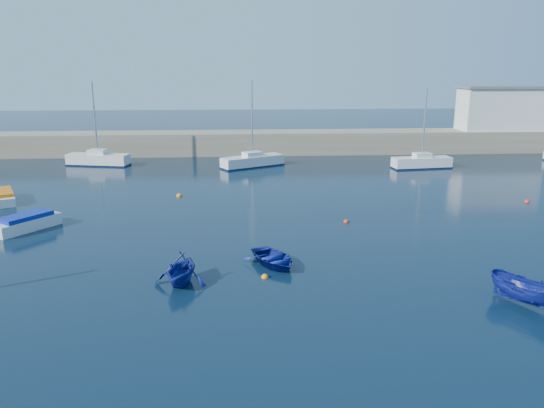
{
  "coord_description": "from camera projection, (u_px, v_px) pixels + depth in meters",
  "views": [
    {
      "loc": [
        -2.12,
        -17.45,
        10.43
      ],
      "look_at": [
        -0.0,
        15.87,
        1.6
      ],
      "focal_mm": 35.0,
      "sensor_mm": 36.0,
      "label": 1
    }
  ],
  "objects": [
    {
      "name": "ground",
      "position": [
        299.0,
        355.0,
        19.63
      ],
      "size": [
        220.0,
        220.0,
        0.0
      ],
      "primitive_type": "plane",
      "color": "black",
      "rests_on": "ground"
    },
    {
      "name": "back_wall",
      "position": [
        256.0,
        143.0,
        63.68
      ],
      "size": [
        96.0,
        4.5,
        2.6
      ],
      "primitive_type": "cube",
      "color": "gray",
      "rests_on": "ground"
    },
    {
      "name": "harbor_office",
      "position": [
        502.0,
        109.0,
        64.55
      ],
      "size": [
        10.0,
        4.0,
        5.0
      ],
      "primitive_type": "cube",
      "color": "silver",
      "rests_on": "back_wall"
    },
    {
      "name": "sailboat_5",
      "position": [
        98.0,
        159.0,
        56.28
      ],
      "size": [
        6.78,
        3.16,
        8.72
      ],
      "rotation": [
        0.0,
        0.0,
        1.36
      ],
      "color": "silver",
      "rests_on": "ground"
    },
    {
      "name": "sailboat_6",
      "position": [
        253.0,
        161.0,
        55.45
      ],
      "size": [
        6.81,
        4.89,
        8.86
      ],
      "rotation": [
        0.0,
        0.0,
        2.07
      ],
      "color": "silver",
      "rests_on": "ground"
    },
    {
      "name": "sailboat_7",
      "position": [
        422.0,
        162.0,
        54.75
      ],
      "size": [
        6.25,
        2.44,
        8.12
      ],
      "rotation": [
        0.0,
        0.0,
        1.7
      ],
      "color": "silver",
      "rests_on": "ground"
    },
    {
      "name": "motorboat_1",
      "position": [
        27.0,
        222.0,
        34.36
      ],
      "size": [
        3.72,
        4.28,
        1.04
      ],
      "rotation": [
        0.0,
        0.0,
        -0.64
      ],
      "color": "silver",
      "rests_on": "ground"
    },
    {
      "name": "motorboat_2",
      "position": [
        2.0,
        197.0,
        41.31
      ],
      "size": [
        3.35,
        4.67,
        0.91
      ],
      "rotation": [
        0.0,
        0.0,
        0.46
      ],
      "color": "silver",
      "rests_on": "ground"
    },
    {
      "name": "dinghy_center",
      "position": [
        274.0,
        259.0,
        28.31
      ],
      "size": [
        3.75,
        4.21,
        0.72
      ],
      "primitive_type": "imported",
      "rotation": [
        0.0,
        0.0,
        0.45
      ],
      "color": "navy",
      "rests_on": "ground"
    },
    {
      "name": "dinghy_left",
      "position": [
        181.0,
        269.0,
        25.76
      ],
      "size": [
        3.2,
        3.51,
        1.58
      ],
      "primitive_type": "imported",
      "rotation": [
        0.0,
        0.0,
        -0.23
      ],
      "color": "navy",
      "rests_on": "ground"
    },
    {
      "name": "dinghy_right",
      "position": [
        526.0,
        291.0,
        23.55
      ],
      "size": [
        2.97,
        3.51,
        1.31
      ],
      "primitive_type": "imported",
      "rotation": [
        0.0,
        0.0,
        0.6
      ],
      "color": "navy",
      "rests_on": "ground"
    },
    {
      "name": "buoy_0",
      "position": [
        265.0,
        278.0,
        26.74
      ],
      "size": [
        0.38,
        0.38,
        0.38
      ],
      "primitive_type": "sphere",
      "color": "orange",
      "rests_on": "ground"
    },
    {
      "name": "buoy_1",
      "position": [
        346.0,
        222.0,
        36.12
      ],
      "size": [
        0.39,
        0.39,
        0.39
      ],
      "primitive_type": "sphere",
      "color": "red",
      "rests_on": "ground"
    },
    {
      "name": "buoy_3",
      "position": [
        179.0,
        196.0,
        43.19
      ],
      "size": [
        0.48,
        0.48,
        0.48
      ],
      "primitive_type": "sphere",
      "color": "orange",
      "rests_on": "ground"
    },
    {
      "name": "buoy_4",
      "position": [
        527.0,
        202.0,
        41.33
      ],
      "size": [
        0.4,
        0.4,
        0.4
      ],
      "primitive_type": "sphere",
      "color": "red",
      "rests_on": "ground"
    }
  ]
}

